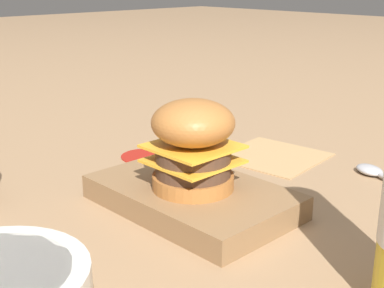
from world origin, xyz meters
TOP-DOWN VIEW (x-y plane):
  - ground_plane at (0.00, 0.00)m, footprint 6.00×6.00m
  - serving_board at (-0.02, 0.03)m, footprint 0.23×0.15m
  - burger at (-0.02, 0.02)m, footprint 0.09×0.09m
  - spoon at (0.08, 0.27)m, footprint 0.15×0.07m
  - ketchup_puddle at (-0.21, 0.10)m, footprint 0.07×0.07m
  - parchment_square at (-0.07, 0.24)m, footprint 0.15×0.15m

SIDE VIEW (x-z plane):
  - ground_plane at x=0.00m, z-range 0.00..0.00m
  - parchment_square at x=-0.07m, z-range 0.00..0.00m
  - ketchup_puddle at x=-0.21m, z-range 0.00..0.00m
  - spoon at x=0.08m, z-range 0.00..0.01m
  - serving_board at x=-0.02m, z-range 0.00..0.03m
  - burger at x=-0.02m, z-range 0.03..0.13m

